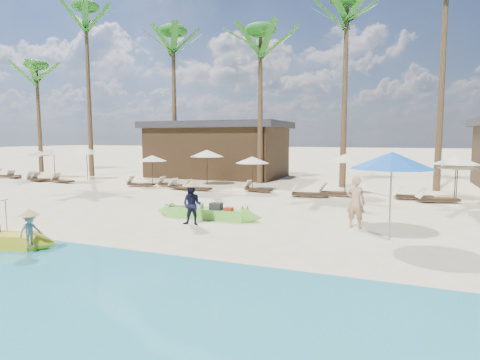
% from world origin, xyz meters
% --- Properties ---
extents(ground, '(240.00, 240.00, 0.00)m').
position_xyz_m(ground, '(0.00, 0.00, 0.00)').
color(ground, '#F9E2B8').
rests_on(ground, ground).
extents(wet_sand_strip, '(240.00, 4.50, 0.01)m').
position_xyz_m(wet_sand_strip, '(0.00, -5.00, 0.00)').
color(wet_sand_strip, tan).
rests_on(wet_sand_strip, ground).
extents(green_canoe, '(4.95, 0.72, 0.63)m').
position_xyz_m(green_canoe, '(-1.30, 2.15, 0.21)').
color(green_canoe, '#6EDD43').
rests_on(green_canoe, ground).
extents(tourist, '(0.74, 0.58, 1.79)m').
position_xyz_m(tourist, '(4.10, 2.56, 0.89)').
color(tourist, tan).
rests_on(tourist, ground).
extents(vendor_green, '(0.75, 0.62, 1.44)m').
position_xyz_m(vendor_green, '(-1.27, 0.95, 0.72)').
color(vendor_green, black).
rests_on(vendor_green, ground).
extents(vendor_yellow, '(0.43, 0.63, 0.89)m').
position_xyz_m(vendor_yellow, '(-3.59, -3.70, 0.63)').
color(vendor_yellow, gray).
rests_on(vendor_yellow, ground).
extents(blue_umbrella, '(2.46, 2.46, 2.65)m').
position_xyz_m(blue_umbrella, '(5.22, 1.34, 2.40)').
color(blue_umbrella, '#99999E').
rests_on(blue_umbrella, ground).
extents(resort_parasol_0, '(2.02, 2.02, 2.08)m').
position_xyz_m(resort_parasol_0, '(-20.48, 11.61, 1.88)').
color(resort_parasol_0, '#382617').
rests_on(resort_parasol_0, ground).
extents(lounger_0_left, '(2.04, 1.15, 0.66)m').
position_xyz_m(lounger_0_left, '(-22.57, 10.35, 0.22)').
color(lounger_0_left, '#382617').
rests_on(lounger_0_left, ground).
extents(lounger_0_right, '(1.71, 1.02, 0.55)m').
position_xyz_m(lounger_0_right, '(-21.66, 10.30, 0.19)').
color(lounger_0_right, '#382617').
rests_on(lounger_0_right, ground).
extents(resort_parasol_1, '(2.21, 2.21, 2.28)m').
position_xyz_m(resort_parasol_1, '(-18.79, 11.48, 2.06)').
color(resort_parasol_1, '#382617').
rests_on(resort_parasol_1, ground).
extents(lounger_1_left, '(1.75, 0.69, 0.58)m').
position_xyz_m(lounger_1_left, '(-18.01, 9.62, 0.19)').
color(lounger_1_left, '#382617').
rests_on(lounger_1_left, ground).
extents(lounger_1_right, '(1.94, 1.04, 0.63)m').
position_xyz_m(lounger_1_right, '(-18.39, 9.42, 0.21)').
color(lounger_1_right, '#382617').
rests_on(lounger_1_right, ground).
extents(resort_parasol_2, '(2.27, 2.27, 2.34)m').
position_xyz_m(resort_parasol_2, '(-15.80, 11.64, 2.11)').
color(resort_parasol_2, '#382617').
rests_on(resort_parasol_2, ground).
extents(lounger_2_left, '(1.86, 0.82, 0.61)m').
position_xyz_m(lounger_2_left, '(-15.97, 9.40, 0.20)').
color(lounger_2_left, '#382617').
rests_on(lounger_2_left, ground).
extents(resort_parasol_3, '(1.89, 1.89, 1.95)m').
position_xyz_m(resort_parasol_3, '(-9.33, 10.42, 1.76)').
color(resort_parasol_3, '#382617').
rests_on(resort_parasol_3, ground).
extents(lounger_3_left, '(1.86, 0.76, 0.61)m').
position_xyz_m(lounger_3_left, '(-9.78, 9.61, 0.20)').
color(lounger_3_left, '#382617').
rests_on(lounger_3_left, ground).
extents(lounger_3_right, '(1.65, 0.65, 0.55)m').
position_xyz_m(lounger_3_right, '(-8.02, 10.21, 0.18)').
color(lounger_3_right, '#382617').
rests_on(lounger_3_right, ground).
extents(resort_parasol_4, '(2.22, 2.22, 2.29)m').
position_xyz_m(resort_parasol_4, '(-6.17, 11.91, 2.06)').
color(resort_parasol_4, '#382617').
rests_on(resort_parasol_4, ground).
extents(lounger_4_left, '(1.77, 0.93, 0.57)m').
position_xyz_m(lounger_4_left, '(-6.59, 9.19, 0.19)').
color(lounger_4_left, '#382617').
rests_on(lounger_4_left, ground).
extents(lounger_4_right, '(1.68, 0.59, 0.56)m').
position_xyz_m(lounger_4_right, '(-5.52, 9.22, 0.19)').
color(lounger_4_right, '#382617').
rests_on(lounger_4_right, ground).
extents(resort_parasol_5, '(1.94, 1.94, 2.00)m').
position_xyz_m(resort_parasol_5, '(-2.40, 10.17, 1.80)').
color(resort_parasol_5, '#382617').
rests_on(resort_parasol_5, ground).
extents(lounger_5_left, '(1.77, 0.88, 0.58)m').
position_xyz_m(lounger_5_left, '(-2.05, 9.97, 0.19)').
color(lounger_5_left, '#382617').
rests_on(lounger_5_left, ground).
extents(resort_parasol_6, '(2.15, 2.15, 2.22)m').
position_xyz_m(resort_parasol_6, '(2.75, 10.58, 2.00)').
color(resort_parasol_6, '#382617').
rests_on(resort_parasol_6, ground).
extents(lounger_6_left, '(2.01, 0.87, 0.66)m').
position_xyz_m(lounger_6_left, '(1.04, 9.09, 0.22)').
color(lounger_6_left, '#382617').
rests_on(lounger_6_left, ground).
extents(lounger_6_right, '(1.94, 0.72, 0.65)m').
position_xyz_m(lounger_6_right, '(2.33, 9.97, 0.22)').
color(lounger_6_right, '#382617').
rests_on(lounger_6_right, ground).
extents(resort_parasol_7, '(2.15, 2.15, 2.21)m').
position_xyz_m(resort_parasol_7, '(7.96, 10.53, 2.00)').
color(resort_parasol_7, '#382617').
rests_on(resort_parasol_7, ground).
extents(lounger_7_left, '(1.92, 0.83, 0.63)m').
position_xyz_m(lounger_7_left, '(6.01, 10.14, 0.21)').
color(lounger_7_left, '#382617').
rests_on(lounger_7_left, ground).
extents(lounger_7_right, '(1.99, 1.14, 0.65)m').
position_xyz_m(lounger_7_right, '(7.05, 9.54, 0.22)').
color(lounger_7_right, '#382617').
rests_on(lounger_7_right, ground).
extents(resort_parasol_8, '(1.90, 1.90, 1.96)m').
position_xyz_m(resort_parasol_8, '(8.05, 10.59, 1.76)').
color(resort_parasol_8, '#382617').
rests_on(resort_parasol_8, ground).
extents(palm_0, '(2.08, 2.08, 9.90)m').
position_xyz_m(palm_0, '(-24.62, 15.48, 8.11)').
color(palm_0, brown).
rests_on(palm_0, ground).
extents(palm_1, '(2.08, 2.08, 13.60)m').
position_xyz_m(palm_1, '(-17.59, 14.06, 10.82)').
color(palm_1, brown).
rests_on(palm_1, ground).
extents(palm_2, '(2.08, 2.08, 11.33)m').
position_xyz_m(palm_2, '(-10.45, 15.08, 9.18)').
color(palm_2, brown).
rests_on(palm_2, ground).
extents(palm_3, '(2.08, 2.08, 10.52)m').
position_xyz_m(palm_3, '(-3.36, 14.27, 8.58)').
color(palm_3, brown).
rests_on(palm_3, ground).
extents(palm_4, '(2.08, 2.08, 11.70)m').
position_xyz_m(palm_4, '(2.15, 14.01, 9.45)').
color(palm_4, brown).
rests_on(palm_4, ground).
extents(pavilion_west, '(10.80, 6.60, 4.30)m').
position_xyz_m(pavilion_west, '(-8.00, 17.50, 2.19)').
color(pavilion_west, '#382617').
rests_on(pavilion_west, ground).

